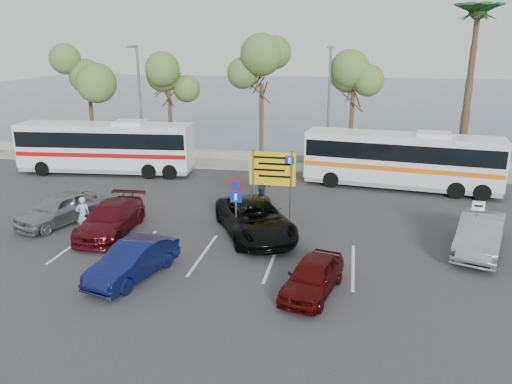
% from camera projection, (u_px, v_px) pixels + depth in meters
% --- Properties ---
extents(ground, '(120.00, 120.00, 0.00)m').
position_uv_depth(ground, '(237.00, 247.00, 21.30)').
color(ground, '#313133').
rests_on(ground, ground).
extents(kerb_strip, '(44.00, 2.40, 0.15)m').
position_uv_depth(kerb_strip, '(283.00, 167.00, 34.42)').
color(kerb_strip, gray).
rests_on(kerb_strip, ground).
extents(seawall, '(48.00, 0.80, 0.60)m').
position_uv_depth(seawall, '(286.00, 158.00, 36.24)').
color(seawall, gray).
rests_on(seawall, ground).
extents(sea, '(140.00, 140.00, 0.00)m').
position_uv_depth(sea, '(324.00, 97.00, 77.65)').
color(sea, '#3B4B5E').
rests_on(sea, ground).
extents(tree_far_left, '(3.20, 3.20, 7.60)m').
position_uv_depth(tree_far_left, '(87.00, 72.00, 35.15)').
color(tree_far_left, '#382619').
rests_on(tree_far_left, kerb_strip).
extents(tree_left, '(3.20, 3.20, 7.20)m').
position_uv_depth(tree_left, '(168.00, 78.00, 34.15)').
color(tree_left, '#382619').
rests_on(tree_left, kerb_strip).
extents(tree_mid, '(3.20, 3.20, 8.00)m').
position_uv_depth(tree_mid, '(262.00, 69.00, 32.78)').
color(tree_mid, '#382619').
rests_on(tree_mid, kerb_strip).
extents(tree_right, '(3.20, 3.20, 7.40)m').
position_uv_depth(tree_right, '(354.00, 78.00, 31.83)').
color(tree_right, '#382619').
rests_on(tree_right, kerb_strip).
extents(palm_tree, '(4.80, 4.80, 11.20)m').
position_uv_depth(palm_tree, '(478.00, 16.00, 29.48)').
color(palm_tree, '#382619').
rests_on(palm_tree, kerb_strip).
extents(street_lamp_left, '(0.45, 1.15, 8.01)m').
position_uv_depth(street_lamp_left, '(139.00, 99.00, 34.47)').
color(street_lamp_left, slate).
rests_on(street_lamp_left, kerb_strip).
extents(street_lamp_right, '(0.45, 1.15, 8.01)m').
position_uv_depth(street_lamp_right, '(329.00, 103.00, 32.11)').
color(street_lamp_right, slate).
rests_on(street_lamp_right, kerb_strip).
extents(direction_sign, '(2.20, 0.12, 3.60)m').
position_uv_depth(direction_sign, '(272.00, 174.00, 23.41)').
color(direction_sign, slate).
rests_on(direction_sign, ground).
extents(sign_no_stop, '(0.60, 0.08, 2.35)m').
position_uv_depth(sign_no_stop, '(235.00, 195.00, 23.19)').
color(sign_no_stop, slate).
rests_on(sign_no_stop, ground).
extents(sign_parking, '(0.50, 0.07, 2.25)m').
position_uv_depth(sign_parking, '(236.00, 208.00, 21.65)').
color(sign_parking, slate).
rests_on(sign_parking, ground).
extents(sign_taxi, '(0.50, 0.07, 2.20)m').
position_uv_depth(sign_taxi, '(477.00, 219.00, 20.50)').
color(sign_taxi, slate).
rests_on(sign_taxi, ground).
extents(lane_markings, '(12.02, 4.20, 0.01)m').
position_uv_depth(lane_markings, '(204.00, 254.00, 20.56)').
color(lane_markings, silver).
rests_on(lane_markings, ground).
extents(coach_bus_left, '(11.47, 3.41, 3.52)m').
position_uv_depth(coach_bus_left, '(106.00, 149.00, 32.72)').
color(coach_bus_left, silver).
rests_on(coach_bus_left, ground).
extents(coach_bus_right, '(11.34, 3.85, 3.47)m').
position_uv_depth(coach_bus_right, '(401.00, 162.00, 29.32)').
color(coach_bus_right, silver).
rests_on(coach_bus_right, ground).
extents(car_silver_a, '(3.10, 4.67, 1.48)m').
position_uv_depth(car_silver_a, '(59.00, 209.00, 23.85)').
color(car_silver_a, gray).
rests_on(car_silver_a, ground).
extents(car_blue, '(2.42, 4.30, 1.34)m').
position_uv_depth(car_blue, '(133.00, 261.00, 18.38)').
color(car_blue, '#0F1548').
rests_on(car_blue, ground).
extents(car_maroon, '(2.22, 4.94, 1.41)m').
position_uv_depth(car_maroon, '(111.00, 219.00, 22.65)').
color(car_maroon, '#540E17').
rests_on(car_maroon, ground).
extents(car_red, '(2.33, 3.95, 1.26)m').
position_uv_depth(car_red, '(313.00, 276.00, 17.26)').
color(car_red, '#460A0A').
rests_on(car_red, ground).
extents(suv_black, '(4.95, 6.27, 1.58)m').
position_uv_depth(suv_black, '(255.00, 219.00, 22.38)').
color(suv_black, black).
rests_on(suv_black, ground).
extents(car_silver_b, '(3.02, 5.03, 1.56)m').
position_uv_depth(car_silver_b, '(480.00, 234.00, 20.58)').
color(car_silver_b, gray).
rests_on(car_silver_b, ground).
extents(pedestrian_near, '(0.74, 0.72, 1.71)m').
position_uv_depth(pedestrian_near, '(83.00, 215.00, 22.70)').
color(pedestrian_near, '#8DA9CE').
rests_on(pedestrian_near, ground).
extents(pedestrian_far, '(1.08, 1.13, 1.83)m').
position_uv_depth(pedestrian_far, '(264.00, 185.00, 27.13)').
color(pedestrian_far, '#2E3045').
rests_on(pedestrian_far, ground).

